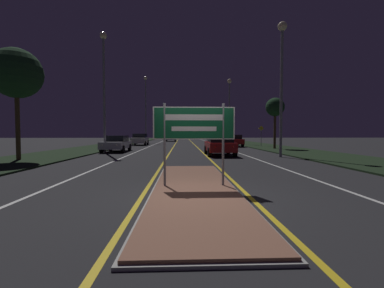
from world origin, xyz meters
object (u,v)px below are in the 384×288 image
(streetlight_right_near, at_px, (282,64))
(warning_sign, at_px, (261,134))
(car_receding_0, at_px, (220,145))
(car_approaching_0, at_px, (117,143))
(car_approaching_1, at_px, (140,139))
(streetlight_right_far, at_px, (229,98))
(streetlight_left_near, at_px, (104,74))
(car_receding_1, at_px, (233,140))
(car_approaching_2, at_px, (171,137))
(streetlight_left_far, at_px, (146,99))
(highway_sign, at_px, (194,127))

(streetlight_right_near, height_order, warning_sign, streetlight_right_near)
(car_receding_0, xyz_separation_m, car_approaching_0, (-8.30, 4.03, -0.04))
(car_receding_0, relative_size, car_approaching_1, 0.98)
(streetlight_right_far, distance_m, car_approaching_1, 14.01)
(streetlight_left_near, distance_m, streetlight_right_near, 13.32)
(streetlight_right_near, bearing_deg, car_approaching_1, 124.63)
(streetlight_left_near, bearing_deg, car_receding_1, 37.31)
(car_approaching_1, bearing_deg, car_receding_1, -20.03)
(car_approaching_0, bearing_deg, car_approaching_1, 89.94)
(streetlight_left_near, bearing_deg, car_approaching_2, 82.18)
(warning_sign, bearing_deg, car_receding_1, 171.53)
(car_receding_0, bearing_deg, streetlight_left_far, 110.11)
(car_receding_1, distance_m, car_approaching_2, 21.27)
(car_approaching_1, bearing_deg, car_receding_0, -62.77)
(car_approaching_2, xyz_separation_m, warning_sign, (11.43, -20.09, 0.70))
(car_receding_0, distance_m, car_approaching_0, 9.23)
(streetlight_left_far, relative_size, warning_sign, 4.48)
(streetlight_right_far, xyz_separation_m, car_approaching_2, (-9.03, 12.65, -5.82))
(car_approaching_0, xyz_separation_m, warning_sign, (14.85, 7.36, 0.78))
(highway_sign, relative_size, streetlight_right_near, 0.26)
(car_receding_1, height_order, warning_sign, warning_sign)
(highway_sign, distance_m, car_approaching_1, 27.68)
(car_approaching_1, bearing_deg, streetlight_right_near, -55.37)
(streetlight_left_near, height_order, car_receding_1, streetlight_left_near)
(streetlight_left_near, distance_m, warning_sign, 18.37)
(streetlight_left_far, xyz_separation_m, car_approaching_2, (3.59, 8.36, -6.17))
(highway_sign, relative_size, car_approaching_0, 0.55)
(car_receding_0, relative_size, car_approaching_0, 0.96)
(streetlight_right_near, bearing_deg, highway_sign, -123.20)
(streetlight_right_near, relative_size, car_approaching_0, 2.07)
(streetlight_left_far, relative_size, streetlight_right_near, 1.20)
(streetlight_left_far, relative_size, car_approaching_2, 2.50)
(streetlight_right_near, height_order, car_receding_1, streetlight_right_near)
(car_receding_1, bearing_deg, car_approaching_0, -146.09)
(car_approaching_1, relative_size, car_approaching_2, 0.99)
(car_approaching_0, bearing_deg, warning_sign, 26.37)
(highway_sign, distance_m, streetlight_right_far, 30.82)
(warning_sign, bearing_deg, car_receding_0, -119.88)
(streetlight_left_far, height_order, car_receding_1, streetlight_left_far)
(streetlight_left_near, xyz_separation_m, streetlight_right_far, (13.00, 16.27, 0.40))
(streetlight_left_near, height_order, car_approaching_1, streetlight_left_near)
(streetlight_left_far, bearing_deg, car_approaching_1, -88.56)
(streetlight_right_near, bearing_deg, car_receding_0, 159.19)
(highway_sign, distance_m, car_approaching_0, 16.11)
(car_approaching_0, bearing_deg, streetlight_left_far, 90.49)
(car_receding_1, bearing_deg, streetlight_left_far, 136.41)
(car_receding_0, bearing_deg, streetlight_right_near, -20.81)
(streetlight_left_near, xyz_separation_m, car_receding_0, (8.85, -2.56, -5.46))
(highway_sign, height_order, car_receding_0, highway_sign)
(streetlight_right_far, height_order, car_receding_1, streetlight_right_far)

